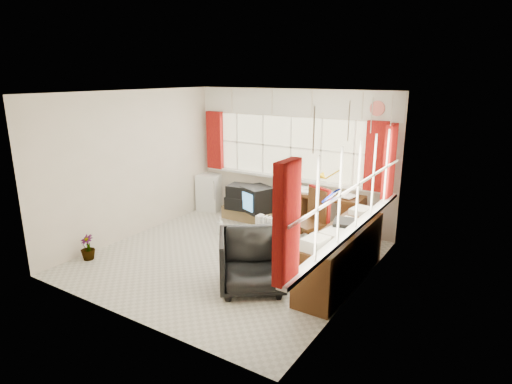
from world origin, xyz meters
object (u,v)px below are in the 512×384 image
desk (327,211)px  office_chair (252,261)px  credenza (341,255)px  mini_fridge (210,192)px  tv_bench (258,215)px  radiator (272,241)px  crt_tv (257,199)px  task_chair (314,220)px  desk_lamp (340,178)px

desk → office_chair: size_ratio=1.53×
credenza → mini_fridge: bearing=155.6°
desk → tv_bench: size_ratio=0.93×
radiator → mini_fridge: (-2.32, 1.38, 0.12)m
tv_bench → crt_tv: crt_tv is taller
task_chair → credenza: bearing=-41.1°
desk_lamp → tv_bench: size_ratio=0.34×
radiator → tv_bench: (-1.07, 1.30, -0.13)m
task_chair → tv_bench: (-1.58, 0.91, -0.45)m
desk → office_chair: (-0.01, -2.42, -0.03)m
task_chair → tv_bench: 1.88m
crt_tv → credenza: bearing=-31.7°
office_chair → tv_bench: size_ratio=0.61×
task_chair → crt_tv: (-1.50, 0.75, -0.09)m
desk → mini_fridge: 2.63m
radiator → desk_lamp: bearing=64.8°
desk → radiator: desk is taller
desk_lamp → mini_fridge: 2.98m
desk_lamp → credenza: desk_lamp is taller
radiator → mini_fridge: size_ratio=0.84×
task_chair → crt_tv: 1.68m
mini_fridge → radiator: bearing=-30.7°
crt_tv → desk: bearing=10.5°
crt_tv → radiator: bearing=-49.0°
desk_lamp → credenza: size_ratio=0.24×
radiator → mini_fridge: mini_fridge is taller
radiator → credenza: (1.21, -0.22, 0.13)m
tv_bench → mini_fridge: 1.28m
tv_bench → mini_fridge: mini_fridge is taller
desk_lamp → task_chair: size_ratio=0.43×
desk_lamp → mini_fridge: (-2.90, 0.14, -0.70)m
task_chair → mini_fridge: 3.01m
desk → tv_bench: bearing=-176.7°
credenza → tv_bench: (-2.28, 1.52, -0.27)m
radiator → desk: bearing=77.1°
office_chair → crt_tv: bearing=84.1°
desk_lamp → crt_tv: desk_lamp is taller
desk → office_chair: 2.42m
crt_tv → mini_fridge: 1.35m
desk → credenza: size_ratio=0.65×
desk → desk_lamp: (0.27, -0.14, 0.66)m
office_chair → crt_tv: size_ratio=1.28×
desk_lamp → tv_bench: desk_lamp is taller
desk → radiator: 1.42m
radiator → credenza: size_ratio=0.32×
office_chair → tv_bench: office_chair is taller
task_chair → crt_tv: size_ratio=1.63×
desk → task_chair: bearing=-78.6°
credenza → tv_bench: credenza is taller
desk → desk_lamp: 0.72m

